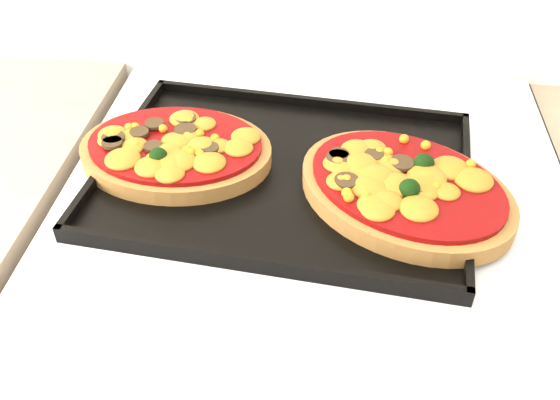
# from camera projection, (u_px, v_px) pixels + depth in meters

# --- Properties ---
(baking_tray) EXTENTS (0.45, 0.35, 0.02)m
(baking_tray) POSITION_uv_depth(u_px,v_px,m) (285.00, 171.00, 0.73)
(baking_tray) COLOR black
(baking_tray) RESTS_ON stove
(pizza_left) EXTENTS (0.24, 0.18, 0.03)m
(pizza_left) POSITION_uv_depth(u_px,v_px,m) (176.00, 148.00, 0.74)
(pizza_left) COLOR #A47238
(pizza_left) RESTS_ON baking_tray
(pizza_right) EXTENTS (0.31, 0.29, 0.04)m
(pizza_right) POSITION_uv_depth(u_px,v_px,m) (406.00, 187.00, 0.68)
(pizza_right) COLOR #A47238
(pizza_right) RESTS_ON baking_tray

